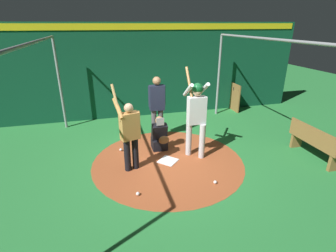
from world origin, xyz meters
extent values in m
plane|color=#287A38|center=(0.00, 0.00, 0.00)|extent=(27.91, 27.91, 0.00)
cylinder|color=#9E4C28|center=(0.00, 0.00, 0.00)|extent=(3.73, 3.73, 0.01)
cube|color=white|center=(0.00, 0.00, 0.01)|extent=(0.59, 0.59, 0.01)
cylinder|color=#BCBCC0|center=(0.02, 0.88, 0.45)|extent=(0.15, 0.15, 0.91)
cylinder|color=#BCBCC0|center=(-0.22, 0.61, 0.45)|extent=(0.15, 0.15, 0.91)
cube|color=silver|center=(-0.10, 0.74, 1.25)|extent=(0.22, 0.44, 0.68)
cylinder|color=silver|center=(-0.20, 0.94, 1.74)|extent=(0.55, 0.09, 0.42)
cylinder|color=silver|center=(-0.20, 0.55, 1.74)|extent=(0.55, 0.09, 0.42)
sphere|color=tan|center=(-0.10, 0.74, 1.72)|extent=(0.23, 0.23, 0.23)
sphere|color=#0F4C23|center=(-0.10, 0.74, 1.78)|extent=(0.26, 0.26, 0.26)
cylinder|color=olive|center=(-0.32, 0.61, 1.87)|extent=(0.54, 0.06, 0.73)
cube|color=black|center=(-0.74, -0.06, 0.15)|extent=(0.40, 0.40, 0.29)
cube|color=black|center=(-0.70, -0.06, 0.52)|extent=(0.31, 0.40, 0.48)
sphere|color=#9E704C|center=(-0.68, -0.06, 0.85)|extent=(0.22, 0.22, 0.22)
cube|color=gray|center=(-0.58, -0.06, 0.85)|extent=(0.03, 0.20, 0.20)
ellipsoid|color=brown|center=(-0.42, 0.00, 0.39)|extent=(0.12, 0.28, 0.22)
cylinder|color=#4C4C51|center=(-1.42, 0.15, 0.45)|extent=(0.15, 0.15, 0.90)
cylinder|color=#4C4C51|center=(-1.42, -0.05, 0.45)|extent=(0.15, 0.15, 0.90)
cube|color=#1E2338|center=(-1.42, 0.05, 1.25)|extent=(0.22, 0.42, 0.71)
cylinder|color=#1E2338|center=(-1.42, 0.25, 1.31)|extent=(0.09, 0.09, 0.60)
cylinder|color=#1E2338|center=(-1.42, -0.15, 1.31)|extent=(0.09, 0.09, 0.60)
sphere|color=#9E704C|center=(-1.42, 0.05, 1.73)|extent=(0.23, 0.23, 0.23)
cylinder|color=black|center=(0.10, -0.82, 0.39)|extent=(0.15, 0.15, 0.78)
cylinder|color=black|center=(0.16, -1.01, 0.39)|extent=(0.15, 0.15, 0.78)
cube|color=#C78A47|center=(0.13, -0.91, 1.09)|extent=(0.33, 0.47, 0.62)
cylinder|color=#C78A47|center=(0.08, -0.72, 1.14)|extent=(0.09, 0.09, 0.52)
cylinder|color=#C78A47|center=(0.10, -1.13, 1.51)|extent=(0.46, 0.22, 0.40)
sphere|color=tan|center=(0.13, -0.91, 1.52)|extent=(0.20, 0.20, 0.20)
cylinder|color=tan|center=(0.02, -1.16, 1.62)|extent=(0.46, 0.19, 0.74)
cube|color=#0F472D|center=(-3.65, 0.00, 1.63)|extent=(0.20, 11.91, 3.25)
cube|color=yellow|center=(-3.54, 0.00, 3.10)|extent=(0.03, 11.68, 0.20)
cylinder|color=gray|center=(-3.04, -2.69, 1.42)|extent=(0.08, 0.08, 2.84)
cylinder|color=gray|center=(-3.04, 2.69, 1.42)|extent=(0.08, 0.08, 2.84)
cylinder|color=gray|center=(0.00, -2.69, 2.84)|extent=(6.08, 0.07, 0.07)
cylinder|color=gray|center=(0.00, 2.69, 2.84)|extent=(6.08, 0.07, 0.07)
cube|color=olive|center=(-3.40, 3.53, 0.53)|extent=(1.06, 0.04, 1.05)
cylinder|color=black|center=(-3.83, 3.59, 0.41)|extent=(0.06, 0.17, 0.83)
cylinder|color=olive|center=(-3.71, 3.59, 0.46)|extent=(0.06, 0.20, 0.91)
cylinder|color=black|center=(-3.59, 3.59, 0.45)|extent=(0.06, 0.22, 0.90)
cylinder|color=tan|center=(-3.47, 3.59, 0.43)|extent=(0.06, 0.18, 0.86)
cylinder|color=black|center=(-3.35, 3.59, 0.45)|extent=(0.06, 0.20, 0.90)
cylinder|color=tan|center=(-3.23, 3.59, 0.41)|extent=(0.06, 0.17, 0.83)
cylinder|color=black|center=(-3.11, 3.59, 0.40)|extent=(0.06, 0.16, 0.81)
cylinder|color=black|center=(-2.99, 3.59, 0.44)|extent=(0.06, 0.17, 0.87)
cube|color=olive|center=(0.76, 3.64, 0.42)|extent=(1.51, 0.36, 0.05)
cube|color=olive|center=(0.76, 3.48, 0.65)|extent=(1.51, 0.04, 0.40)
cube|color=olive|center=(0.12, 3.64, 0.20)|extent=(0.08, 0.32, 0.40)
cube|color=olive|center=(1.39, 3.64, 0.20)|extent=(0.08, 0.32, 0.40)
sphere|color=white|center=(1.20, 0.73, 0.04)|extent=(0.07, 0.07, 0.07)
sphere|color=white|center=(-0.84, -1.10, 0.04)|extent=(0.07, 0.07, 0.07)
sphere|color=white|center=(1.17, -0.93, 0.04)|extent=(0.07, 0.07, 0.07)
camera|label=1|loc=(5.42, -1.42, 3.21)|focal=27.35mm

